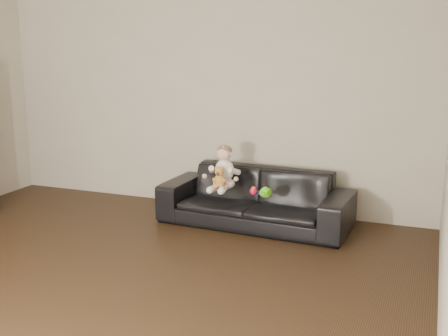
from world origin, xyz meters
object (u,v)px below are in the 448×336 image
at_px(toy_rattle, 254,191).
at_px(sofa, 255,198).
at_px(baby, 224,170).
at_px(toy_blue_disc, 262,193).
at_px(teddy_bear, 219,177).
at_px(toy_green, 266,193).

bearing_deg(toy_rattle, sofa, 103.08).
height_order(baby, toy_blue_disc, baby).
xyz_separation_m(toy_rattle, toy_blue_disc, (0.06, 0.09, -0.03)).
relative_size(teddy_bear, toy_rattle, 2.77).
height_order(toy_green, toy_blue_disc, toy_green).
distance_m(sofa, baby, 0.43).
xyz_separation_m(teddy_bear, toy_green, (0.48, -0.01, -0.11)).
xyz_separation_m(teddy_bear, toy_rattle, (0.34, 0.04, -0.12)).
distance_m(sofa, toy_rattle, 0.24).
relative_size(teddy_bear, toy_blue_disc, 1.93).
height_order(toy_rattle, toy_blue_disc, toy_rattle).
height_order(sofa, teddy_bear, teddy_bear).
relative_size(toy_rattle, toy_blue_disc, 0.70).
xyz_separation_m(baby, toy_blue_disc, (0.41, -0.01, -0.19)).
bearing_deg(baby, sofa, 17.71).
height_order(toy_green, toy_rattle, toy_green).
bearing_deg(baby, toy_green, -17.61).
distance_m(baby, teddy_bear, 0.14).
bearing_deg(sofa, toy_rattle, -73.66).
distance_m(teddy_bear, toy_green, 0.49).
bearing_deg(toy_rattle, baby, 164.34).
bearing_deg(toy_green, sofa, 126.70).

